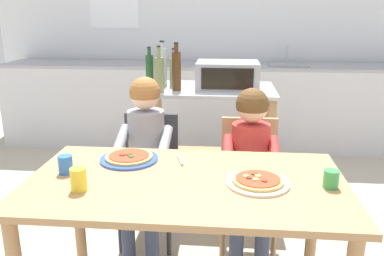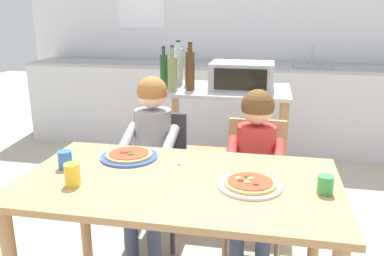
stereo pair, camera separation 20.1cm
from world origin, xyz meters
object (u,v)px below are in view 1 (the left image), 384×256
at_px(bottle_tall_green_wine, 174,71).
at_px(dining_chair_right, 248,176).
at_px(pizza_plate_cream, 258,181).
at_px(drinking_cup_yellow, 79,179).
at_px(kitchen_island_cart, 209,125).
at_px(bottle_brown_beer, 159,74).
at_px(dining_chair_left, 150,169).
at_px(bottle_squat_spirits, 177,70).
at_px(dining_table, 186,200).
at_px(bottle_slim_sauce, 150,72).
at_px(bottle_dark_olive_oil, 162,66).
at_px(child_in_red_shirt, 251,156).
at_px(pizza_plate_blue_rimmed, 129,158).
at_px(toaster_oven, 227,75).
at_px(child_in_grey_shirt, 145,146).
at_px(drinking_cup_green, 331,179).
at_px(drinking_cup_blue, 65,164).
at_px(serving_spoon, 180,160).

distance_m(bottle_tall_green_wine, dining_chair_right, 1.06).
xyz_separation_m(pizza_plate_cream, drinking_cup_yellow, (-0.75, -0.13, 0.04)).
xyz_separation_m(kitchen_island_cart, drinking_cup_yellow, (-0.47, -1.50, 0.19)).
relative_size(bottle_brown_beer, dining_chair_left, 0.40).
bearing_deg(bottle_squat_spirits, dining_chair_left, -102.05).
bearing_deg(dining_table, bottle_slim_sauce, 107.79).
xyz_separation_m(bottle_squat_spirits, bottle_dark_olive_oil, (-0.14, 0.21, -0.00)).
xyz_separation_m(bottle_squat_spirits, drinking_cup_yellow, (-0.23, -1.37, -0.26)).
distance_m(child_in_red_shirt, pizza_plate_blue_rimmed, 0.71).
distance_m(bottle_slim_sauce, dining_chair_left, 0.76).
height_order(toaster_oven, dining_table, toaster_oven).
xyz_separation_m(bottle_squat_spirits, child_in_grey_shirt, (-0.11, -0.64, -0.36)).
bearing_deg(drinking_cup_green, bottle_slim_sauce, 129.03).
xyz_separation_m(drinking_cup_blue, drinking_cup_yellow, (0.13, -0.17, 0.01)).
height_order(dining_chair_left, drinking_cup_yellow, drinking_cup_yellow).
relative_size(bottle_brown_beer, pizza_plate_cream, 1.19).
relative_size(bottle_squat_spirits, drinking_cup_yellow, 3.53).
relative_size(child_in_grey_shirt, pizza_plate_cream, 3.87).
xyz_separation_m(dining_chair_right, serving_spoon, (-0.37, -0.43, 0.26)).
relative_size(kitchen_island_cart, child_in_grey_shirt, 0.91).
bearing_deg(bottle_tall_green_wine, bottle_slim_sauce, -131.91).
distance_m(bottle_tall_green_wine, child_in_red_shirt, 1.08).
height_order(pizza_plate_cream, drinking_cup_green, drinking_cup_green).
relative_size(dining_chair_left, drinking_cup_blue, 9.50).
distance_m(drinking_cup_green, drinking_cup_yellow, 1.06).
relative_size(bottle_tall_green_wine, child_in_grey_shirt, 0.27).
distance_m(dining_table, dining_chair_right, 0.74).
relative_size(bottle_brown_beer, bottle_slim_sauce, 1.05).
height_order(kitchen_island_cart, dining_chair_left, kitchen_island_cart).
distance_m(bottle_squat_spirits, dining_table, 1.31).
height_order(bottle_tall_green_wine, serving_spoon, bottle_tall_green_wine).
xyz_separation_m(dining_table, drinking_cup_blue, (-0.56, 0.02, 0.14)).
bearing_deg(bottle_tall_green_wine, dining_chair_left, -95.69).
bearing_deg(drinking_cup_green, bottle_dark_olive_oil, 123.14).
bearing_deg(kitchen_island_cart, drinking_cup_green, -67.13).
bearing_deg(dining_table, toaster_oven, 82.79).
height_order(bottle_brown_beer, drinking_cup_blue, bottle_brown_beer).
bearing_deg(pizza_plate_blue_rimmed, serving_spoon, 2.83).
bearing_deg(bottle_slim_sauce, bottle_tall_green_wine, 48.09).
bearing_deg(child_in_grey_shirt, dining_chair_left, 90.00).
bearing_deg(bottle_tall_green_wine, child_in_red_shirt, -57.18).
distance_m(kitchen_island_cart, bottle_slim_sauce, 0.62).
distance_m(bottle_brown_beer, pizza_plate_cream, 1.36).
xyz_separation_m(bottle_tall_green_wine, child_in_grey_shirt, (-0.07, -0.81, -0.33)).
height_order(pizza_plate_cream, serving_spoon, pizza_plate_cream).
relative_size(dining_chair_left, child_in_red_shirt, 0.80).
distance_m(child_in_red_shirt, serving_spoon, 0.49).
relative_size(drinking_cup_blue, drinking_cup_green, 1.10).
height_order(dining_chair_right, child_in_red_shirt, child_in_red_shirt).
bearing_deg(pizza_plate_cream, bottle_slim_sauce, 119.62).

